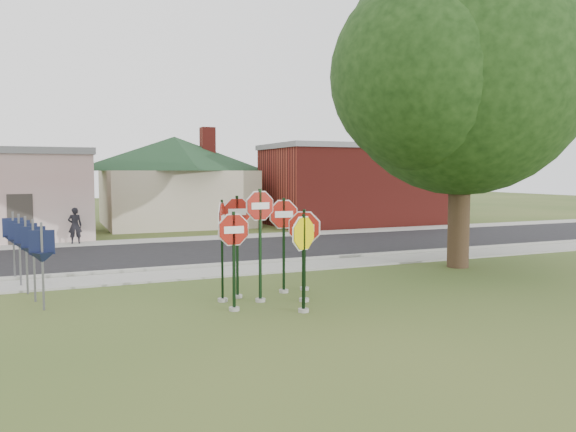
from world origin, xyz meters
name	(u,v)px	position (x,y,z in m)	size (l,w,h in m)	color
ground	(290,314)	(0.00, 0.00, 0.00)	(120.00, 120.00, 0.00)	#314B1C
sidewalk_near	(221,272)	(0.00, 5.50, 0.03)	(60.00, 1.60, 0.06)	#96968E
road	(188,253)	(0.00, 10.00, 0.02)	(60.00, 7.00, 0.04)	black
sidewalk_far	(167,240)	(0.00, 14.30, 0.03)	(60.00, 1.60, 0.06)	#96968E
curb	(212,266)	(0.00, 6.50, 0.07)	(60.00, 0.20, 0.14)	#96968E
stop_sign_center	(260,230)	(-0.20, 1.37, 1.75)	(0.99, 0.24, 2.82)	gray
stop_sign_yellow	(304,250)	(0.34, 0.05, 1.39)	(0.95, 0.52, 2.30)	gray
stop_sign_left	(234,248)	(-1.04, 0.78, 1.42)	(1.01, 0.24, 2.34)	gray
stop_sign_right	(304,243)	(0.79, 0.99, 1.43)	(0.87, 0.70, 2.34)	gray
stop_sign_back_right	(284,232)	(0.71, 2.10, 1.58)	(1.04, 0.24, 2.56)	gray
stop_sign_back_left	(237,233)	(-0.58, 1.97, 1.62)	(0.98, 0.24, 2.64)	gray
stop_sign_far_right	(305,241)	(1.34, 2.18, 1.31)	(0.77, 0.62, 2.20)	gray
stop_sign_far_left	(222,235)	(-1.03, 1.74, 1.61)	(0.50, 1.04, 2.58)	gray
route_sign_row	(26,247)	(-5.40, 4.50, 1.22)	(1.43, 4.63, 2.00)	#59595E
building_house	(175,163)	(2.00, 22.00, 3.65)	(11.60, 11.60, 6.20)	#BEAD97
building_brick	(352,184)	(12.00, 18.50, 2.40)	(10.20, 6.20, 4.75)	maroon
oak_tree	(462,71)	(7.50, 3.50, 6.36)	(11.60, 11.00, 10.37)	#2E2014
bg_tree_right	(417,141)	(22.00, 26.00, 5.58)	(5.60, 5.60, 8.40)	#2E2014
pedestrian	(75,225)	(-3.87, 14.43, 0.84)	(0.57, 0.37, 1.55)	black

